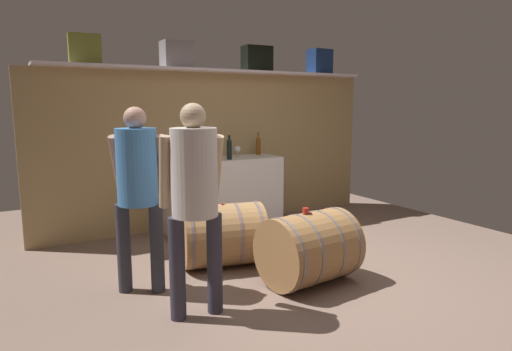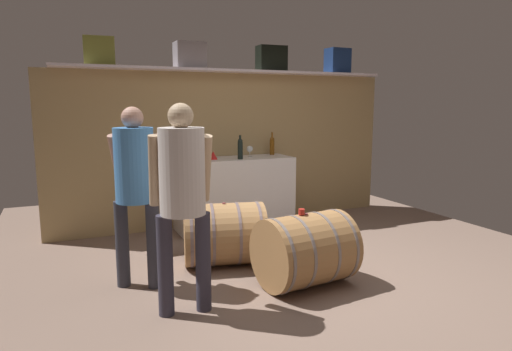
% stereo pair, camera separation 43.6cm
% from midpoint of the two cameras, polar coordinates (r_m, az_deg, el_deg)
% --- Properties ---
extents(ground_plane, '(6.02, 8.09, 0.02)m').
position_cam_midpoint_polar(ground_plane, '(4.79, 7.22, -11.13)').
color(ground_plane, '#7F6659').
extents(back_wall_panel, '(4.82, 0.10, 2.05)m').
position_cam_midpoint_polar(back_wall_panel, '(6.17, -1.45, 3.37)').
color(back_wall_panel, tan).
rests_on(back_wall_panel, ground).
extents(high_shelf_board, '(4.44, 0.40, 0.03)m').
position_cam_midpoint_polar(high_shelf_board, '(6.02, -0.93, 13.18)').
color(high_shelf_board, white).
rests_on(high_shelf_board, back_wall_panel).
extents(toolcase_olive, '(0.35, 0.20, 0.33)m').
position_cam_midpoint_polar(toolcase_olive, '(5.60, -17.27, 14.94)').
color(toolcase_olive, olive).
rests_on(toolcase_olive, high_shelf_board).
extents(toolcase_grey, '(0.37, 0.26, 0.32)m').
position_cam_midpoint_polar(toolcase_grey, '(5.83, -6.29, 15.01)').
color(toolcase_grey, gray).
rests_on(toolcase_grey, high_shelf_board).
extents(toolcase_black, '(0.40, 0.24, 0.34)m').
position_cam_midpoint_polar(toolcase_black, '(6.28, 4.03, 14.67)').
color(toolcase_black, black).
rests_on(toolcase_black, high_shelf_board).
extents(toolcase_navy, '(0.33, 0.24, 0.35)m').
position_cam_midpoint_polar(toolcase_navy, '(6.84, 12.23, 14.11)').
color(toolcase_navy, navy).
rests_on(toolcase_navy, high_shelf_board).
extents(work_cabinet, '(1.54, 0.56, 0.94)m').
position_cam_midpoint_polar(work_cabinet, '(5.92, -0.65, -2.30)').
color(work_cabinet, white).
rests_on(work_cabinet, ground).
extents(wine_bottle_amber, '(0.06, 0.06, 0.31)m').
position_cam_midpoint_polar(wine_bottle_amber, '(6.23, 4.07, 3.86)').
color(wine_bottle_amber, brown).
rests_on(wine_bottle_amber, work_cabinet).
extents(wine_bottle_dark, '(0.07, 0.07, 0.31)m').
position_cam_midpoint_polar(wine_bottle_dark, '(5.70, 0.16, 3.49)').
color(wine_bottle_dark, black).
rests_on(wine_bottle_dark, work_cabinet).
extents(wine_glass, '(0.08, 0.08, 0.15)m').
position_cam_midpoint_polar(wine_glass, '(5.95, 1.29, 3.37)').
color(wine_glass, white).
rests_on(wine_glass, work_cabinet).
extents(red_funnel, '(0.11, 0.11, 0.10)m').
position_cam_midpoint_polar(red_funnel, '(5.70, -3.32, 2.57)').
color(red_funnel, red).
rests_on(red_funnel, work_cabinet).
extents(wine_barrel_near, '(0.87, 0.73, 0.67)m').
position_cam_midpoint_polar(wine_barrel_near, '(4.15, 9.36, -9.39)').
color(wine_barrel_near, '#A27344').
rests_on(wine_barrel_near, ground).
extents(wine_barrel_far, '(0.94, 0.80, 0.65)m').
position_cam_midpoint_polar(wine_barrel_far, '(4.62, -1.37, -7.50)').
color(wine_barrel_far, '#AC7F4E').
rests_on(wine_barrel_far, ground).
extents(tasting_cup, '(0.06, 0.06, 0.05)m').
position_cam_midpoint_polar(tasting_cup, '(4.03, 8.94, -4.64)').
color(tasting_cup, red).
rests_on(tasting_cup, wine_barrel_near).
extents(winemaker_pouring, '(0.54, 0.49, 1.62)m').
position_cam_midpoint_polar(winemaker_pouring, '(4.00, -12.20, -0.41)').
color(winemaker_pouring, '#32323D').
rests_on(winemaker_pouring, ground).
extents(visitor_tasting, '(0.51, 0.40, 1.65)m').
position_cam_midpoint_polar(visitor_tasting, '(3.42, -5.82, -1.52)').
color(visitor_tasting, '#312F3D').
rests_on(visitor_tasting, ground).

